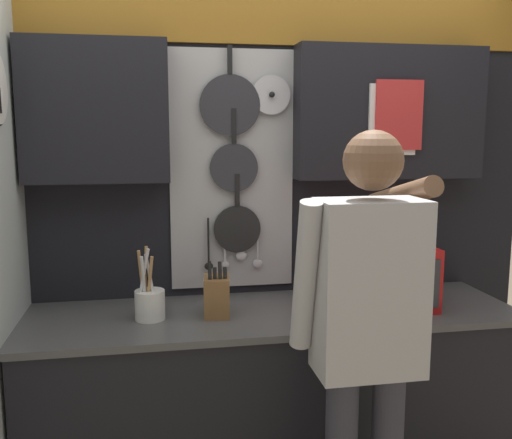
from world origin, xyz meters
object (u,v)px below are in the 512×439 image
Objects in this scene: microwave at (377,276)px; utensil_crock at (149,302)px; person at (367,322)px; knife_block at (217,296)px.

microwave is 1.50× the size of utensil_crock.
person is at bearing -34.21° from utensil_crock.
knife_block is 0.29m from utensil_crock.
utensil_crock is at bearing 145.79° from person.
person reaches higher than utensil_crock.
knife_block is 0.72m from person.
person is (0.78, -0.53, 0.04)m from utensil_crock.
person is at bearing -115.50° from microwave.
utensil_crock is 0.94m from person.
knife_block is at bearing 179.94° from microwave.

